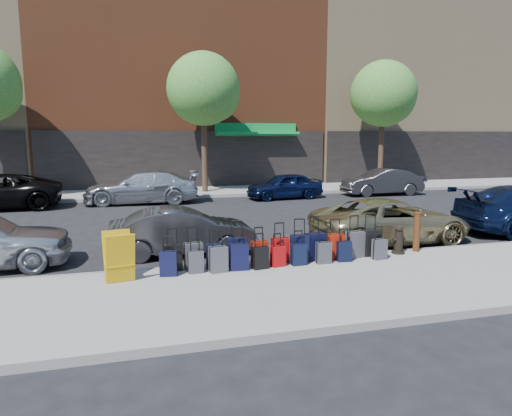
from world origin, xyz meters
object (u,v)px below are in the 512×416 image
object	(u,v)px
car_far_2	(284,186)
car_near_2	(391,221)
tree_center	(206,91)
display_rack	(119,257)
suitcase_front_5	(280,250)
fire_hydrant	(399,240)
tree_right	(386,96)
car_near_1	(183,231)
car_far_1	(142,187)
car_far_3	(382,182)
bollard	(417,231)

from	to	relation	value
car_far_2	car_near_2	bearing A→B (deg)	-6.02
tree_center	display_rack	size ratio (longest dim) A/B	7.10
suitcase_front_5	fire_hydrant	bearing A→B (deg)	0.78
fire_hydrant	tree_right	bearing A→B (deg)	53.44
car_near_1	car_far_1	xyz separation A→B (m)	(-0.85, 9.81, 0.13)
car_far_3	car_far_2	bearing A→B (deg)	-88.56
tree_center	bollard	xyz separation A→B (m)	(3.17, -14.20, -4.73)
car_far_2	car_far_3	distance (m)	5.44
suitcase_front_5	car_far_1	bearing A→B (deg)	104.03
car_near_2	display_rack	bearing A→B (deg)	103.66
fire_hydrant	tree_center	bearing A→B (deg)	92.75
suitcase_front_5	car_far_2	bearing A→B (deg)	70.93
tree_center	car_near_1	bearing A→B (deg)	-102.06
display_rack	car_far_3	xyz separation A→B (m)	(13.05, 11.94, 0.04)
bollard	car_far_3	distance (m)	12.72
car_near_2	fire_hydrant	bearing A→B (deg)	152.41
display_rack	car_far_2	world-z (taller)	car_far_2
tree_center	bollard	size ratio (longest dim) A/B	7.07
suitcase_front_5	car_far_3	world-z (taller)	car_far_3
tree_right	car_far_1	size ratio (longest dim) A/B	1.40
display_rack	car_far_3	world-z (taller)	car_far_3
car_near_1	car_far_3	xyz separation A→B (m)	(11.49, 9.58, 0.07)
car_near_1	car_far_1	size ratio (longest dim) A/B	0.73
tree_center	car_near_2	world-z (taller)	tree_center
tree_right	car_far_2	distance (m)	9.00
tree_center	fire_hydrant	world-z (taller)	tree_center
suitcase_front_5	fire_hydrant	size ratio (longest dim) A/B	1.30
bollard	car_far_3	xyz separation A→B (m)	(5.67, 11.39, 0.01)
tree_right	fire_hydrant	xyz separation A→B (m)	(-7.89, -14.27, -4.92)
car_near_1	tree_center	bearing A→B (deg)	-12.46
display_rack	car_near_1	xyz separation A→B (m)	(1.56, 2.37, -0.03)
car_near_2	suitcase_front_5	bearing A→B (deg)	111.05
car_near_2	car_far_1	xyz separation A→B (m)	(-6.89, 10.02, 0.10)
car_near_2	car_far_2	xyz separation A→B (m)	(0.00, 9.77, -0.01)
tree_right	car_far_1	distance (m)	14.97
display_rack	car_near_1	world-z (taller)	car_near_1
bollard	car_far_2	size ratio (longest dim) A/B	0.27
tree_right	car_near_2	size ratio (longest dim) A/B	1.55
car_far_1	fire_hydrant	bearing A→B (deg)	32.27
bollard	car_near_1	distance (m)	6.10
tree_center	suitcase_front_5	size ratio (longest dim) A/B	7.57
tree_center	car_far_1	bearing A→B (deg)	-143.61
bollard	car_far_3	size ratio (longest dim) A/B	0.24
tree_center	car_far_3	xyz separation A→B (m)	(8.85, -2.81, -4.72)
bollard	display_rack	xyz separation A→B (m)	(-7.38, -0.56, -0.02)
bollard	car_near_1	bearing A→B (deg)	162.70
suitcase_front_5	bollard	size ratio (longest dim) A/B	0.93
tree_center	fire_hydrant	size ratio (longest dim) A/B	9.86
display_rack	car_near_1	distance (m)	2.84
tree_right	bollard	distance (m)	16.66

